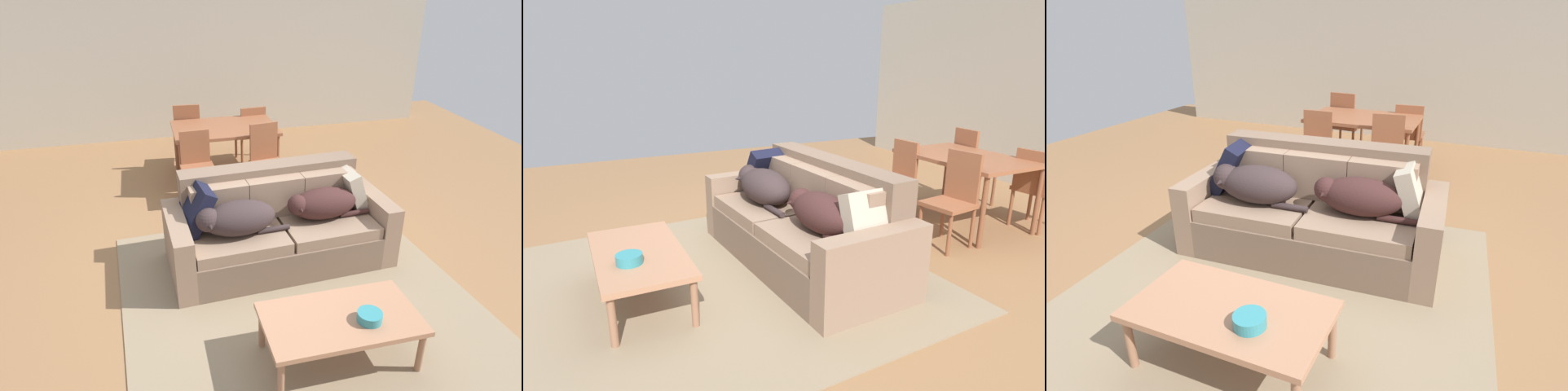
% 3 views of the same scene
% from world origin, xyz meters
% --- Properties ---
extents(ground_plane, '(10.00, 10.00, 0.00)m').
position_xyz_m(ground_plane, '(0.00, 0.00, 0.00)').
color(ground_plane, '#956A44').
extents(back_partition, '(8.00, 0.12, 2.70)m').
position_xyz_m(back_partition, '(0.00, 4.00, 1.35)').
color(back_partition, beige).
rests_on(back_partition, ground).
extents(area_rug, '(3.17, 3.41, 0.01)m').
position_xyz_m(area_rug, '(0.22, -0.85, 0.01)').
color(area_rug, gray).
rests_on(area_rug, ground).
extents(couch, '(2.18, 1.03, 0.91)m').
position_xyz_m(couch, '(0.21, -0.03, 0.35)').
color(couch, '#765E4C').
rests_on(couch, ground).
extents(dog_on_left_cushion, '(0.86, 0.41, 0.31)m').
position_xyz_m(dog_on_left_cushion, '(-0.24, -0.23, 0.62)').
color(dog_on_left_cushion, '#36292A').
rests_on(dog_on_left_cushion, couch).
extents(dog_on_right_cushion, '(0.82, 0.37, 0.30)m').
position_xyz_m(dog_on_right_cushion, '(0.62, -0.13, 0.61)').
color(dog_on_right_cushion, '#3C201F').
rests_on(dog_on_right_cushion, couch).
extents(throw_pillow_by_left_arm, '(0.39, 0.50, 0.46)m').
position_xyz_m(throw_pillow_by_left_arm, '(-0.58, -0.03, 0.67)').
color(throw_pillow_by_left_arm, black).
rests_on(throw_pillow_by_left_arm, couch).
extents(throw_pillow_by_right_arm, '(0.28, 0.43, 0.43)m').
position_xyz_m(throw_pillow_by_right_arm, '(1.00, 0.06, 0.65)').
color(throw_pillow_by_right_arm, '#BCAE97').
rests_on(throw_pillow_by_right_arm, couch).
extents(coffee_table, '(1.14, 0.62, 0.40)m').
position_xyz_m(coffee_table, '(0.28, -1.46, 0.36)').
color(coffee_table, tan).
rests_on(coffee_table, ground).
extents(bowl_on_coffee_table, '(0.18, 0.18, 0.07)m').
position_xyz_m(bowl_on_coffee_table, '(0.46, -1.54, 0.44)').
color(bowl_on_coffee_table, teal).
rests_on(bowl_on_coffee_table, coffee_table).
extents(dining_table, '(1.34, 0.88, 0.75)m').
position_xyz_m(dining_table, '(0.07, 2.00, 0.68)').
color(dining_table, '#955738').
rests_on(dining_table, ground).
extents(dining_chair_near_left, '(0.41, 0.41, 0.88)m').
position_xyz_m(dining_chair_near_left, '(-0.37, 1.46, 0.49)').
color(dining_chair_near_left, '#955738').
rests_on(dining_chair_near_left, ground).
extents(dining_chair_near_right, '(0.45, 0.45, 0.91)m').
position_xyz_m(dining_chair_near_right, '(0.49, 1.42, 0.50)').
color(dining_chair_near_right, '#955738').
rests_on(dining_chair_near_right, ground).
extents(dining_chair_far_left, '(0.43, 0.43, 0.94)m').
position_xyz_m(dining_chair_far_left, '(-0.36, 2.58, 0.52)').
color(dining_chair_far_left, '#955738').
rests_on(dining_chair_far_left, ground).
extents(dining_chair_far_right, '(0.42, 0.42, 0.86)m').
position_xyz_m(dining_chair_far_right, '(0.55, 2.52, 0.48)').
color(dining_chair_far_right, '#955738').
rests_on(dining_chair_far_right, ground).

